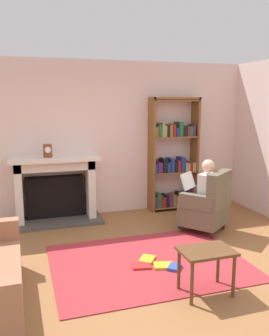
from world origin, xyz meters
The scene contains 10 objects.
ground centered at (0.00, 0.00, 0.00)m, with size 14.00×14.00×0.00m, color #915F36.
back_wall centered at (0.00, 2.55, 1.35)m, with size 5.60×0.10×2.70m, color beige.
area_rug centered at (0.00, 0.30, 0.01)m, with size 2.40×1.80×0.01m, color #A42D33.
fireplace centered at (-0.95, 2.30, 0.59)m, with size 1.49×0.64×1.11m.
mantel_clock centered at (-1.05, 2.20, 1.22)m, with size 0.14×0.14×0.21m.
bookshelf centered at (1.21, 2.33, 0.96)m, with size 0.90×0.32×2.08m.
armchair_reading centered at (1.24, 1.05, 0.42)m, with size 0.89×0.88×0.97m.
seated_reader centered at (1.17, 1.14, 0.62)m, with size 0.57×0.59×1.14m.
side_table centered at (0.32, -0.57, 0.41)m, with size 0.56×0.39×0.49m.
scattered_books centered at (0.06, 0.17, 0.03)m, with size 0.61×0.58×0.04m.
Camera 1 is at (-1.44, -3.65, 2.01)m, focal length 38.17 mm.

